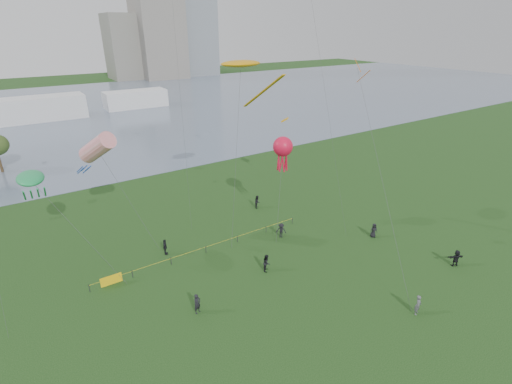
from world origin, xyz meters
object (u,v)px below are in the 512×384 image
kite_stingray (241,65)px  kite_octopus (283,147)px  fence (151,267)px  kite_flyer (418,305)px

kite_stingray → kite_octopus: 10.00m
fence → kite_flyer: (17.15, -18.46, 0.39)m
fence → kite_octopus: bearing=1.6°
fence → kite_stingray: size_ratio=1.24×
fence → kite_flyer: kite_flyer is taller
kite_stingray → kite_octopus: bearing=-57.6°
kite_flyer → kite_stingray: (-3.76, 22.39, 18.00)m
kite_flyer → kite_stingray: 28.97m
fence → kite_stingray: bearing=16.4°
kite_octopus → kite_flyer: bearing=-111.1°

